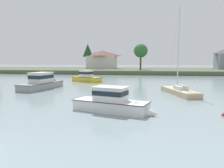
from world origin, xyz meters
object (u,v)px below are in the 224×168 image
(cruiser_white, at_px, (117,106))
(mooring_buoy_yellow, at_px, (23,75))
(mooring_buoy_white, at_px, (194,82))
(mooring_buoy_red, at_px, (224,115))
(sailboat_sand, at_px, (179,93))
(cruiser_grey, at_px, (45,84))
(cruiser_yellow, at_px, (84,79))

(cruiser_white, xyz_separation_m, mooring_buoy_yellow, (-33.82, 39.80, -0.42))
(cruiser_white, xyz_separation_m, mooring_buoy_white, (11.34, 25.94, -0.42))
(mooring_buoy_red, bearing_deg, sailboat_sand, 99.77)
(mooring_buoy_red, height_order, mooring_buoy_white, mooring_buoy_white)
(mooring_buoy_yellow, height_order, mooring_buoy_white, mooring_buoy_white)
(cruiser_grey, relative_size, mooring_buoy_white, 21.65)
(cruiser_grey, bearing_deg, mooring_buoy_red, -31.39)
(cruiser_white, height_order, mooring_buoy_white, cruiser_white)
(cruiser_yellow, xyz_separation_m, mooring_buoy_white, (21.53, 1.57, -0.48))
(sailboat_sand, relative_size, mooring_buoy_yellow, 28.15)
(sailboat_sand, height_order, mooring_buoy_white, sailboat_sand)
(mooring_buoy_red, relative_size, mooring_buoy_white, 0.98)
(cruiser_white, relative_size, cruiser_grey, 0.77)
(cruiser_yellow, bearing_deg, cruiser_white, -67.31)
(cruiser_grey, height_order, mooring_buoy_red, cruiser_grey)
(cruiser_white, bearing_deg, cruiser_yellow, 112.69)
(cruiser_grey, bearing_deg, cruiser_white, -44.94)
(cruiser_white, height_order, cruiser_yellow, cruiser_yellow)
(mooring_buoy_red, xyz_separation_m, mooring_buoy_yellow, (-41.79, 39.71, -0.00))
(cruiser_white, height_order, mooring_buoy_red, cruiser_white)
(cruiser_white, relative_size, mooring_buoy_yellow, 18.36)
(cruiser_yellow, relative_size, mooring_buoy_red, 18.01)
(sailboat_sand, height_order, mooring_buoy_yellow, sailboat_sand)
(cruiser_white, xyz_separation_m, cruiser_yellow, (-10.19, 24.37, 0.07))
(sailboat_sand, height_order, mooring_buoy_red, sailboat_sand)
(cruiser_grey, height_order, sailboat_sand, sailboat_sand)
(mooring_buoy_red, relative_size, mooring_buoy_yellow, 1.07)
(cruiser_yellow, xyz_separation_m, mooring_buoy_red, (18.16, -24.28, -0.49))
(cruiser_yellow, distance_m, mooring_buoy_yellow, 28.22)
(cruiser_white, xyz_separation_m, cruiser_grey, (-12.78, 12.76, 0.12))
(mooring_buoy_yellow, bearing_deg, mooring_buoy_white, -17.07)
(mooring_buoy_yellow, bearing_deg, sailboat_sand, -36.59)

